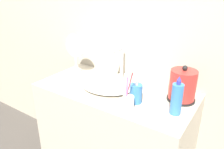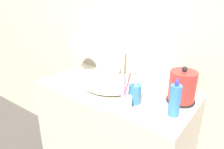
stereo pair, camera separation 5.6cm
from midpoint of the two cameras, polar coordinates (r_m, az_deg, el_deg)
The scene contains 9 objects.
wall_back at distance 1.54m, azimuth 7.93°, elevation 14.66°, with size 6.00×0.04×2.60m.
vanity_counter at distance 1.68m, azimuth 1.49°, elevation -17.20°, with size 1.04×0.51×0.87m.
sink_basin at distance 1.46m, azimuth -0.16°, elevation -2.50°, with size 0.37×0.31×0.04m.
faucet at distance 1.55m, azimuth 3.69°, elevation 3.39°, with size 0.06×0.15×0.24m.
electric_kettle at distance 1.33m, azimuth 19.00°, elevation -3.30°, with size 0.16×0.16×0.22m.
toothbrush_cup at distance 1.19m, azimuth 5.07°, elevation -7.35°, with size 0.06×0.06×0.22m.
lotion_bottle at distance 1.27m, azimuth 7.18°, elevation -4.99°, with size 0.07×0.07×0.15m.
shampoo_bottle at distance 1.18m, azimuth 17.42°, elevation -6.37°, with size 0.06×0.06×0.22m.
vanity_mirror at distance 1.63m, azimuth -8.18°, elevation 5.53°, with size 0.17×0.12×0.31m.
Camera 2 is at (0.75, -0.79, 1.50)m, focal length 35.00 mm.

